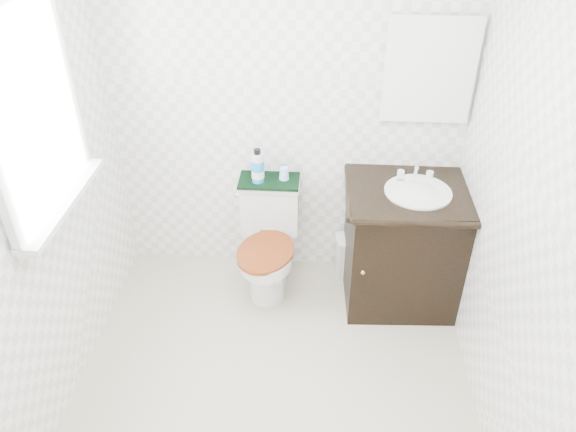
# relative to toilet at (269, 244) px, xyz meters

# --- Properties ---
(floor) EXTENTS (2.40, 2.40, 0.00)m
(floor) POSITION_rel_toilet_xyz_m (0.11, -0.97, -0.32)
(floor) COLOR #C0B69B
(floor) RESTS_ON ground
(wall_back) EXTENTS (2.40, 0.00, 2.40)m
(wall_back) POSITION_rel_toilet_xyz_m (0.11, 0.23, 0.88)
(wall_back) COLOR white
(wall_back) RESTS_ON ground
(wall_left) EXTENTS (0.00, 2.40, 2.40)m
(wall_left) POSITION_rel_toilet_xyz_m (-0.99, -0.97, 0.88)
(wall_left) COLOR white
(wall_left) RESTS_ON ground
(wall_right) EXTENTS (0.00, 2.40, 2.40)m
(wall_right) POSITION_rel_toilet_xyz_m (1.21, -0.97, 0.88)
(wall_right) COLOR white
(wall_right) RESTS_ON ground
(window) EXTENTS (0.02, 0.70, 0.90)m
(window) POSITION_rel_toilet_xyz_m (-0.96, -0.72, 1.23)
(window) COLOR white
(window) RESTS_ON wall_left
(mirror) EXTENTS (0.50, 0.02, 0.60)m
(mirror) POSITION_rel_toilet_xyz_m (0.92, 0.20, 1.13)
(mirror) COLOR silver
(mirror) RESTS_ON wall_back
(toilet) EXTENTS (0.43, 0.65, 0.73)m
(toilet) POSITION_rel_toilet_xyz_m (0.00, 0.00, 0.00)
(toilet) COLOR silver
(toilet) RESTS_ON floor
(vanity) EXTENTS (0.78, 0.68, 0.92)m
(vanity) POSITION_rel_toilet_xyz_m (0.87, -0.07, 0.11)
(vanity) COLOR black
(vanity) RESTS_ON floor
(trash_bin) EXTENTS (0.23, 0.20, 0.30)m
(trash_bin) POSITION_rel_toilet_xyz_m (0.56, 0.13, -0.17)
(trash_bin) COLOR white
(trash_bin) RESTS_ON floor
(towel) EXTENTS (0.38, 0.22, 0.02)m
(towel) POSITION_rel_toilet_xyz_m (0.00, 0.12, 0.41)
(towel) COLOR black
(towel) RESTS_ON toilet
(mouthwash_bottle) EXTENTS (0.08, 0.08, 0.23)m
(mouthwash_bottle) POSITION_rel_toilet_xyz_m (-0.07, 0.09, 0.52)
(mouthwash_bottle) COLOR #1880CD
(mouthwash_bottle) RESTS_ON towel
(cup) EXTENTS (0.06, 0.06, 0.08)m
(cup) POSITION_rel_toilet_xyz_m (0.09, 0.13, 0.46)
(cup) COLOR #9BD8FF
(cup) RESTS_ON towel
(soap_bar) EXTENTS (0.07, 0.04, 0.02)m
(soap_bar) POSITION_rel_toilet_xyz_m (0.81, 0.02, 0.51)
(soap_bar) COLOR teal
(soap_bar) RESTS_ON vanity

